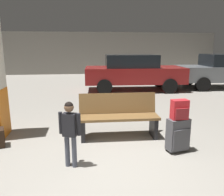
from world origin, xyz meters
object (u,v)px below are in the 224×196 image
(suitcase, at_px, (178,135))
(bench, at_px, (119,116))
(backpack_bright, at_px, (180,110))
(child, at_px, (70,127))
(parked_car_near, at_px, (133,71))

(suitcase, bearing_deg, bench, 138.59)
(suitcase, xyz_separation_m, backpack_bright, (-0.00, -0.00, 0.45))
(backpack_bright, distance_m, child, 1.87)
(bench, bearing_deg, parked_car_near, 74.47)
(suitcase, relative_size, parked_car_near, 0.14)
(parked_car_near, bearing_deg, backpack_bright, -94.64)
(suitcase, height_order, backpack_bright, backpack_bright)
(parked_car_near, bearing_deg, child, -110.59)
(bench, height_order, suitcase, bench)
(backpack_bright, bearing_deg, bench, 138.54)
(backpack_bright, distance_m, parked_car_near, 5.91)
(bench, relative_size, child, 1.56)
(suitcase, xyz_separation_m, child, (-1.84, -0.28, 0.32))
(suitcase, distance_m, backpack_bright, 0.45)
(parked_car_near, bearing_deg, suitcase, -94.63)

